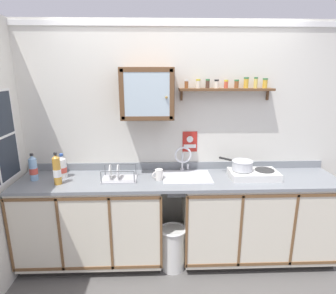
% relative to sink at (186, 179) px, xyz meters
% --- Properties ---
extents(floor, '(6.24, 6.24, 0.00)m').
position_rel_sink_xyz_m(floor, '(-0.08, -0.41, -0.90)').
color(floor, '#565451').
rests_on(floor, ground).
extents(back_wall, '(3.84, 0.07, 2.46)m').
position_rel_sink_xyz_m(back_wall, '(-0.08, 0.27, 0.34)').
color(back_wall, silver).
rests_on(back_wall, ground).
extents(lower_cabinet_run, '(1.44, 0.58, 0.90)m').
position_rel_sink_xyz_m(lower_cabinet_run, '(-0.97, -0.04, -0.45)').
color(lower_cabinet_run, black).
rests_on(lower_cabinet_run, ground).
extents(lower_cabinet_run_right, '(1.57, 0.58, 0.90)m').
position_rel_sink_xyz_m(lower_cabinet_run_right, '(0.75, -0.04, -0.45)').
color(lower_cabinet_run_right, black).
rests_on(lower_cabinet_run_right, ground).
extents(countertop, '(3.20, 0.60, 0.03)m').
position_rel_sink_xyz_m(countertop, '(-0.08, -0.04, 0.01)').
color(countertop, gray).
rests_on(countertop, lower_cabinet_run).
extents(backsplash, '(3.20, 0.02, 0.08)m').
position_rel_sink_xyz_m(backsplash, '(-0.08, 0.24, 0.07)').
color(backsplash, gray).
rests_on(backsplash, countertop).
extents(sink, '(0.48, 0.42, 0.43)m').
position_rel_sink_xyz_m(sink, '(0.00, 0.00, 0.00)').
color(sink, silver).
rests_on(sink, countertop).
extents(hot_plate_stove, '(0.48, 0.28, 0.08)m').
position_rel_sink_xyz_m(hot_plate_stove, '(0.67, -0.05, 0.06)').
color(hot_plate_stove, silver).
rests_on(hot_plate_stove, countertop).
extents(saucepan, '(0.31, 0.29, 0.10)m').
position_rel_sink_xyz_m(saucepan, '(0.55, -0.03, 0.16)').
color(saucepan, silver).
rests_on(saucepan, hot_plate_stove).
extents(bottle_juice_amber_0, '(0.07, 0.07, 0.31)m').
position_rel_sink_xyz_m(bottle_juice_amber_0, '(-1.24, -0.14, 0.16)').
color(bottle_juice_amber_0, gold).
rests_on(bottle_juice_amber_0, countertop).
extents(bottle_opaque_white_1, '(0.08, 0.08, 0.25)m').
position_rel_sink_xyz_m(bottle_opaque_white_1, '(-1.25, 0.03, 0.13)').
color(bottle_opaque_white_1, white).
rests_on(bottle_opaque_white_1, countertop).
extents(bottle_water_blue_2, '(0.08, 0.08, 0.27)m').
position_rel_sink_xyz_m(bottle_water_blue_2, '(-1.50, -0.03, 0.15)').
color(bottle_water_blue_2, '#8CB7E0').
rests_on(bottle_water_blue_2, countertop).
extents(dish_rack, '(0.34, 0.23, 0.16)m').
position_rel_sink_xyz_m(dish_rack, '(-0.68, -0.05, 0.06)').
color(dish_rack, '#B2B2B7').
rests_on(dish_rack, countertop).
extents(mug, '(0.11, 0.09, 0.11)m').
position_rel_sink_xyz_m(mug, '(-0.28, -0.07, 0.08)').
color(mug, white).
rests_on(mug, countertop).
extents(wall_cabinet, '(0.51, 0.33, 0.49)m').
position_rel_sink_xyz_m(wall_cabinet, '(-0.38, 0.09, 0.86)').
color(wall_cabinet, brown).
extents(spice_shelf, '(0.95, 0.14, 0.23)m').
position_rel_sink_xyz_m(spice_shelf, '(0.42, 0.18, 0.90)').
color(spice_shelf, brown).
extents(warning_sign, '(0.16, 0.01, 0.22)m').
position_rel_sink_xyz_m(warning_sign, '(0.06, 0.24, 0.33)').
color(warning_sign, '#B2261E').
extents(trash_bin, '(0.27, 0.27, 0.46)m').
position_rel_sink_xyz_m(trash_bin, '(-0.14, -0.18, -0.67)').
color(trash_bin, silver).
rests_on(trash_bin, ground).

